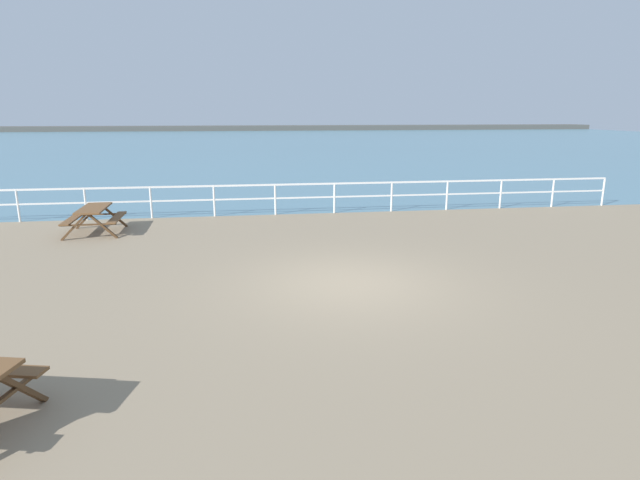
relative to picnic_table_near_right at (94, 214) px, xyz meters
The scene contains 5 objects.
ground_plane 8.65m from the picnic_table_near_right, 41.03° to the right, with size 30.00×24.00×0.20m, color gray.
sea_band 47.54m from the picnic_table_near_right, 82.14° to the left, with size 142.00×90.00×0.01m, color teal.
distant_shoreline 90.33m from the picnic_table_near_right, 85.87° to the left, with size 142.00×6.00×1.80m, color #4C4C47.
seaward_railing 6.83m from the picnic_table_near_right, 17.82° to the left, with size 23.07×0.07×1.08m.
picnic_table_near_right is the anchor object (origin of this frame).
Camera 1 is at (-2.13, -10.15, 3.49)m, focal length 29.13 mm.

